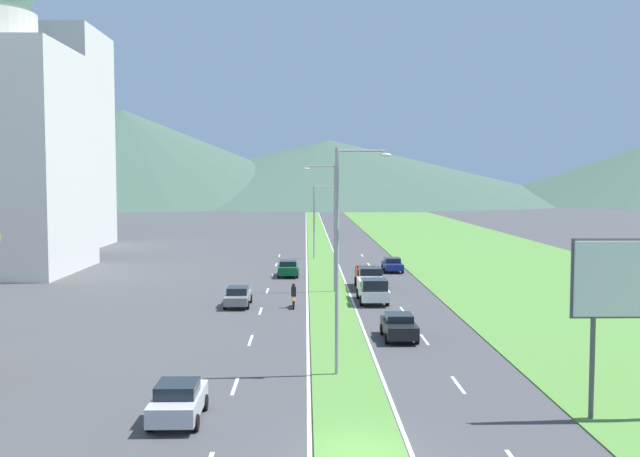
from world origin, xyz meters
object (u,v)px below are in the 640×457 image
(street_lamp_far, at_px, (317,216))
(car_4, at_px, (392,265))
(street_lamp_mid, at_px, (332,220))
(motorcycle_rider, at_px, (294,298))
(car_2, at_px, (178,401))
(pickup_truck_1, at_px, (373,290))
(car_3, at_px, (399,326))
(car_0, at_px, (288,268))
(pickup_truck_0, at_px, (369,277))
(car_1, at_px, (238,296))
(street_lamp_near, at_px, (342,248))

(street_lamp_far, distance_m, car_4, 15.10)
(street_lamp_mid, bearing_deg, motorcycle_rider, -112.86)
(car_2, xyz_separation_m, pickup_truck_1, (10.08, 26.69, 0.20))
(street_lamp_far, xyz_separation_m, motorcycle_rider, (-2.25, -32.89, -4.29))
(car_3, bearing_deg, motorcycle_rider, -148.91)
(motorcycle_rider, bearing_deg, street_lamp_far, -3.91)
(car_0, xyz_separation_m, motorcycle_rider, (0.81, -17.04, -0.05))
(car_3, height_order, motorcycle_rider, motorcycle_rider)
(car_2, distance_m, car_4, 47.36)
(pickup_truck_1, bearing_deg, car_0, -155.90)
(car_2, xyz_separation_m, pickup_truck_0, (10.41, 33.78, 0.20))
(car_2, bearing_deg, motorcycle_rider, -9.38)
(street_lamp_mid, xyz_separation_m, car_1, (-7.20, -6.53, -5.24))
(car_1, xyz_separation_m, car_3, (10.51, -11.29, 0.02))
(street_lamp_near, height_order, street_lamp_mid, street_lamp_near)
(street_lamp_far, bearing_deg, car_4, -58.96)
(car_4, bearing_deg, car_0, -71.88)
(car_3, xyz_separation_m, motorcycle_rider, (-6.38, 10.57, -0.02))
(street_lamp_near, distance_m, car_0, 35.99)
(street_lamp_near, bearing_deg, car_0, 95.50)
(street_lamp_near, xyz_separation_m, motorcycle_rider, (-2.60, 18.38, -5.39))
(car_0, bearing_deg, car_1, 168.46)
(pickup_truck_1, bearing_deg, pickup_truck_0, 177.37)
(car_0, bearing_deg, car_4, -71.88)
(street_lamp_mid, xyz_separation_m, pickup_truck_0, (3.25, 1.71, -5.00))
(pickup_truck_1, bearing_deg, car_2, -20.69)
(street_lamp_near, relative_size, car_1, 2.42)
(car_4, height_order, pickup_truck_0, pickup_truck_0)
(car_0, xyz_separation_m, car_2, (-3.29, -41.86, -0.01))
(car_3, xyz_separation_m, pickup_truck_0, (-0.07, 19.54, 0.22))
(car_3, bearing_deg, car_0, -165.42)
(car_1, bearing_deg, motorcycle_rider, -99.90)
(street_lamp_mid, distance_m, car_4, 15.72)
(car_3, height_order, pickup_truck_1, pickup_truck_1)
(street_lamp_near, distance_m, pickup_truck_0, 28.07)
(street_lamp_far, height_order, car_2, street_lamp_far)
(street_lamp_far, bearing_deg, pickup_truck_0, -80.37)
(pickup_truck_0, bearing_deg, street_lamp_mid, -62.27)
(car_2, height_order, pickup_truck_0, pickup_truck_0)
(pickup_truck_1, xyz_separation_m, motorcycle_rider, (-5.98, -1.87, -0.24))
(car_3, distance_m, car_4, 31.24)
(car_2, distance_m, car_3, 17.68)
(car_2, bearing_deg, pickup_truck_0, -17.12)
(street_lamp_far, distance_m, car_2, 58.21)
(motorcycle_rider, bearing_deg, street_lamp_mid, -22.86)
(street_lamp_far, height_order, pickup_truck_1, street_lamp_far)
(car_4, xyz_separation_m, motorcycle_rider, (-9.71, -20.49, 0.02))
(street_lamp_near, distance_m, street_lamp_far, 51.28)
(street_lamp_near, distance_m, car_4, 39.88)
(street_lamp_mid, relative_size, street_lamp_far, 1.23)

